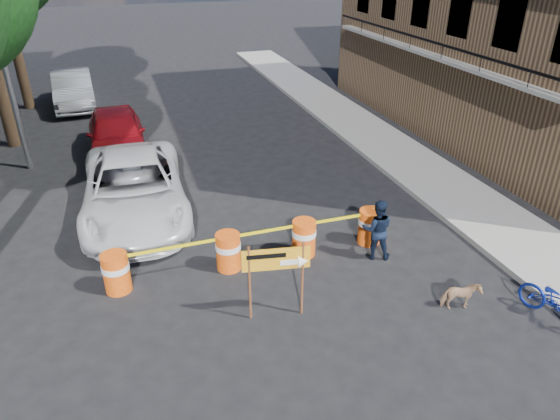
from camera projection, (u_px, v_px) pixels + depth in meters
ground at (294, 307)px, 10.30m from camera, size 120.00×120.00×0.00m
sidewalk_east at (408, 161)px, 16.97m from camera, size 2.40×40.00×0.15m
barrel_far_left at (116, 272)px, 10.59m from camera, size 0.58×0.58×0.90m
barrel_mid_left at (228, 251)px, 11.32m from camera, size 0.58×0.58×0.90m
barrel_mid_right at (304, 237)px, 11.84m from camera, size 0.58×0.58×0.90m
barrel_far_right at (370, 226)px, 12.31m from camera, size 0.58×0.58×0.90m
detour_sign at (284, 265)px, 9.50m from camera, size 1.30×0.37×1.69m
pedestrian at (377, 229)px, 11.61m from camera, size 0.89×0.81×1.50m
dog at (461, 296)px, 10.11m from camera, size 0.80×0.48×0.64m
suv_white at (134, 188)px, 13.45m from camera, size 2.86×5.85×1.60m
sedan_red at (116, 133)px, 17.28m from camera, size 1.97×4.75×1.61m
sedan_silver at (73, 89)px, 22.56m from camera, size 1.97×4.84×1.56m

